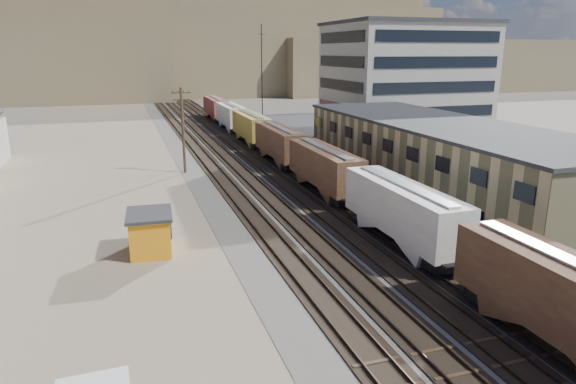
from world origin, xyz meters
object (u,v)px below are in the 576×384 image
object	(u,v)px
freight_train	(299,153)
parked_car_blue	(424,143)
maintenance_shed	(150,232)
utility_pole_north	(183,128)

from	to	relation	value
freight_train	parked_car_blue	xyz separation A→B (m)	(23.99, 11.72, -2.02)
freight_train	maintenance_shed	world-z (taller)	freight_train
maintenance_shed	parked_car_blue	xyz separation A→B (m)	(41.73, 30.28, -0.76)
freight_train	parked_car_blue	world-z (taller)	freight_train
utility_pole_north	maintenance_shed	bearing A→B (deg)	-102.45
parked_car_blue	utility_pole_north	bearing A→B (deg)	171.57
parked_car_blue	freight_train	bearing A→B (deg)	-171.26
utility_pole_north	parked_car_blue	distance (m)	37.01
maintenance_shed	parked_car_blue	distance (m)	51.57
utility_pole_north	parked_car_blue	xyz separation A→B (m)	(36.29, 5.66, -4.53)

